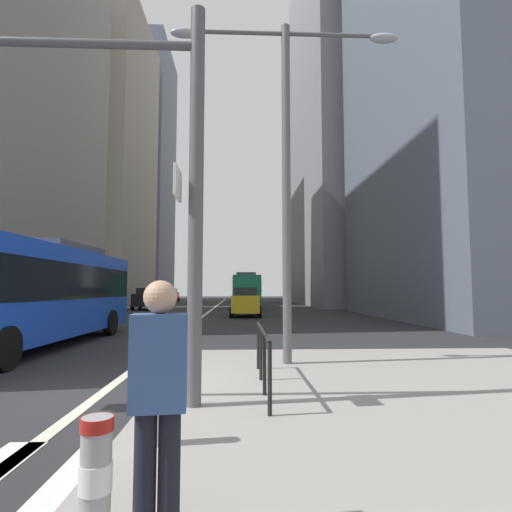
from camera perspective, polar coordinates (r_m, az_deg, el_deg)
name	(u,v)px	position (r m, az deg, el deg)	size (l,w,h in m)	color
ground_plane	(202,317)	(27.72, -7.45, -8.35)	(160.00, 160.00, 0.00)	#28282B
median_island	(435,399)	(7.47, 23.52, -17.75)	(9.00, 10.00, 0.15)	gray
lane_centre_line	(212,309)	(37.68, -6.12, -7.37)	(0.20, 80.00, 0.01)	beige
office_tower_left_mid	(99,157)	(59.21, -20.95, 12.63)	(11.69, 18.50, 38.17)	gray
office_tower_left_far	(137,173)	(78.74, -16.16, 11.04)	(11.52, 16.11, 45.69)	slate
office_tower_right_mid	(358,121)	(54.48, 13.98, 17.71)	(13.94, 23.26, 44.80)	gray
office_tower_right_far	(317,170)	(79.41, 8.44, 11.75)	(10.53, 23.00, 48.29)	gray
city_bus_blue_oncoming	(35,289)	(14.58, -28.24, -4.01)	(2.87, 11.18, 3.40)	blue
city_bus_red_receding	(245,289)	(41.39, -1.55, -4.61)	(2.87, 10.74, 3.40)	#198456
city_bus_red_distant	(242,289)	(64.30, -2.00, -4.62)	(2.75, 10.61, 3.40)	red
car_oncoming_mid	(171,295)	(59.97, -11.75, -5.33)	(2.11, 4.29, 1.94)	maroon
car_receding_near	(246,296)	(53.50, -1.45, -5.52)	(2.10, 4.16, 1.94)	#B2A899
car_receding_far	(245,302)	(27.82, -1.48, -6.34)	(2.09, 4.33, 1.94)	gold
car_oncoming_far	(147,299)	(38.53, -14.88, -5.71)	(2.06, 4.22, 1.94)	black
traffic_signal_gantry	(75,137)	(6.92, -23.81, 14.83)	(5.51, 0.65, 6.00)	#515156
street_lamp_post	(286,142)	(10.07, 4.19, 15.50)	(5.50, 0.32, 8.00)	#56565B
bollard_front	(95,488)	(2.93, -21.37, -27.70)	(0.20, 0.20, 0.91)	#99999E
bollard_left	(158,396)	(4.85, -13.43, -18.31)	(0.20, 0.20, 0.92)	#99999E
pedestrian_railing	(263,346)	(7.26, 0.92, -12.35)	(0.06, 3.28, 0.98)	black
pedestrian_waiting	(159,392)	(3.04, -13.35, -17.89)	(0.40, 0.28, 1.73)	black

